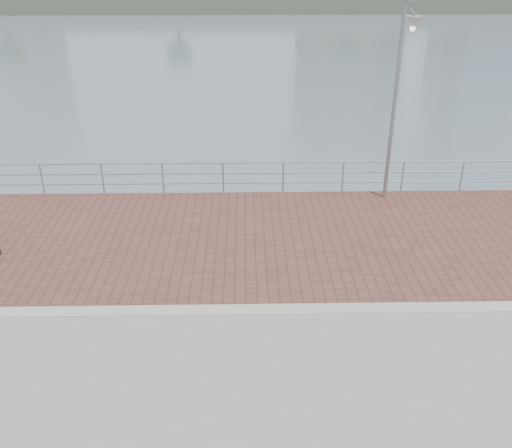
{
  "coord_description": "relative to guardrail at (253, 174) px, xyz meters",
  "views": [
    {
      "loc": [
        -0.26,
        -11.11,
        7.9
      ],
      "look_at": [
        0.0,
        2.0,
        1.3
      ],
      "focal_mm": 40.0,
      "sensor_mm": 36.0,
      "label": 1
    }
  ],
  "objects": [
    {
      "name": "guardrail",
      "position": [
        0.0,
        0.0,
        0.0
      ],
      "size": [
        39.06,
        0.06,
        1.13
      ],
      "color": "#8C9EA8",
      "rests_on": "brick_lane"
    },
    {
      "name": "water",
      "position": [
        -0.0,
        -7.0,
        -2.69
      ],
      "size": [
        400.0,
        400.0,
        0.0
      ],
      "primitive_type": "plane",
      "color": "slate",
      "rests_on": "ground"
    },
    {
      "name": "curb",
      "position": [
        -0.0,
        -7.0,
        -0.66
      ],
      "size": [
        40.0,
        0.4,
        0.06
      ],
      "primitive_type": "cube",
      "color": "#B7B5AD",
      "rests_on": "seawall"
    },
    {
      "name": "street_lamp",
      "position": [
        4.44,
        -0.96,
        3.78
      ],
      "size": [
        0.46,
        1.33,
        6.29
      ],
      "color": "gray",
      "rests_on": "brick_lane"
    },
    {
      "name": "brick_lane",
      "position": [
        -0.0,
        -3.4,
        -0.68
      ],
      "size": [
        40.0,
        6.8,
        0.02
      ],
      "primitive_type": "cube",
      "color": "brown",
      "rests_on": "seawall"
    }
  ]
}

